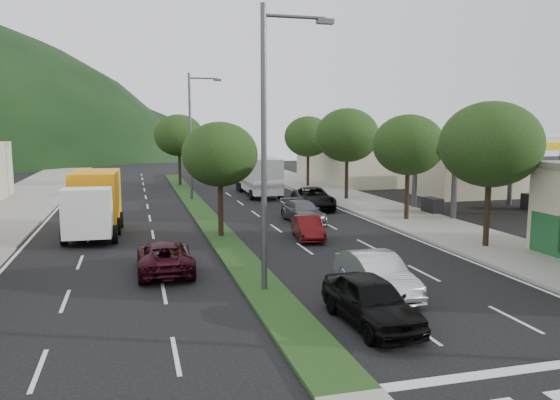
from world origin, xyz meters
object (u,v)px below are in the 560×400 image
object	(u,v)px
tree_r_d	(347,135)
suv_maroon	(165,256)
streetlight_mid	(193,130)
tree_r_e	(308,137)
motorhome	(259,175)
tree_r_c	(408,145)
tree_r_b	(491,145)
sedan_silver	(376,274)
car_queue_a	(371,301)
car_queue_d	(313,198)
tree_med_near	(220,154)
tree_med_far	(179,135)
streetlight_near	(270,135)
car_queue_b	(303,211)
car_queue_c	(308,228)
box_truck	(94,205)

from	to	relation	value
tree_r_d	suv_maroon	xyz separation A→B (m)	(-15.30, -18.36, -4.53)
streetlight_mid	suv_maroon	bearing A→B (deg)	-99.31
tree_r_e	suv_maroon	distance (m)	32.50
tree_r_e	motorhome	bearing A→B (deg)	-141.40
tree_r_d	tree_r_e	size ratio (longest dim) A/B	1.07
tree_r_c	tree_r_b	bearing A→B (deg)	-90.00
sedan_silver	car_queue_a	world-z (taller)	car_queue_a
tree_r_e	motorhome	xyz separation A→B (m)	(-6.02, -4.81, -3.14)
car_queue_a	car_queue_d	distance (m)	23.12
sedan_silver	car_queue_a	size ratio (longest dim) A/B	1.02
sedan_silver	tree_med_near	bearing A→B (deg)	108.16
tree_med_far	car_queue_a	bearing A→B (deg)	-86.68
streetlight_near	car_queue_b	bearing A→B (deg)	67.90
tree_r_d	tree_r_c	bearing A→B (deg)	-90.00
tree_r_d	sedan_silver	size ratio (longest dim) A/B	1.62
tree_r_b	tree_med_far	size ratio (longest dim) A/B	1.00
streetlight_near	car_queue_c	bearing A→B (deg)	63.72
tree_r_b	tree_r_c	bearing A→B (deg)	90.00
car_queue_b	tree_r_e	bearing A→B (deg)	68.12
tree_r_b	suv_maroon	xyz separation A→B (m)	(-15.30, -0.36, -4.39)
car_queue_a	box_truck	world-z (taller)	box_truck
suv_maroon	streetlight_mid	bearing A→B (deg)	-98.97
tree_r_b	box_truck	size ratio (longest dim) A/B	0.99
tree_med_near	car_queue_a	size ratio (longest dim) A/B	1.39
car_queue_b	tree_med_near	bearing A→B (deg)	-151.94
streetlight_mid	tree_med_far	bearing A→B (deg)	91.07
tree_r_d	tree_med_far	world-z (taller)	tree_r_d
tree_med_near	streetlight_mid	size ratio (longest dim) A/B	0.60
tree_r_e	tree_r_d	bearing A→B (deg)	-90.00
sedan_silver	car_queue_d	world-z (taller)	car_queue_d
tree_r_b	tree_r_d	xyz separation A→B (m)	(0.00, 18.00, 0.14)
streetlight_mid	tree_r_e	bearing A→B (deg)	30.69
tree_r_d	motorhome	size ratio (longest dim) A/B	0.83
tree_r_d	tree_med_near	size ratio (longest dim) A/B	1.19
tree_med_near	tree_r_b	bearing A→B (deg)	-26.57
tree_med_near	box_truck	bearing A→B (deg)	158.40
streetlight_near	car_queue_a	distance (m)	6.63
tree_r_e	motorhome	size ratio (longest dim) A/B	0.78
tree_r_d	sedan_silver	world-z (taller)	tree_r_d
tree_r_d	streetlight_mid	size ratio (longest dim) A/B	0.72
tree_r_e	tree_r_b	bearing A→B (deg)	-90.00
tree_r_c	tree_med_far	bearing A→B (deg)	116.57
tree_r_c	car_queue_a	world-z (taller)	tree_r_c
tree_med_far	streetlight_mid	size ratio (longest dim) A/B	0.69
sedan_silver	box_truck	distance (m)	17.31
tree_med_near	tree_med_far	distance (m)	26.01
suv_maroon	tree_med_far	bearing A→B (deg)	-95.47
car_queue_c	box_truck	distance (m)	11.70
tree_r_e	car_queue_b	bearing A→B (deg)	-108.85
car_queue_c	streetlight_near	bearing A→B (deg)	-108.92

